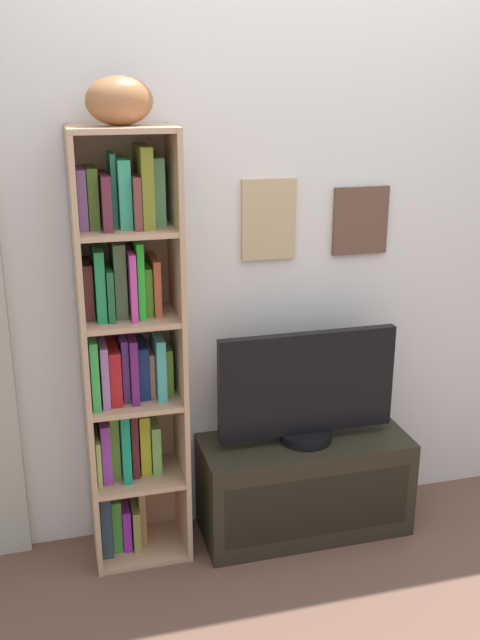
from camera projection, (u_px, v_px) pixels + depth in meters
The scene contains 5 objects.
back_wall at pixel (294, 244), 3.02m from camera, with size 4.80×0.08×2.47m.
bookshelf at pixel (127, 352), 2.83m from camera, with size 0.38×0.30×1.73m.
football at pixel (120, 101), 2.50m from camera, with size 0.25×0.17×0.17m, color #915A34.
tv_stand at pixel (305, 484), 3.15m from camera, with size 0.89×0.36×0.43m.
television at pixel (308, 388), 3.01m from camera, with size 0.76×0.22×0.48m.
Camera 1 is at (-0.98, -1.68, 1.89)m, focal length 40.74 mm.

